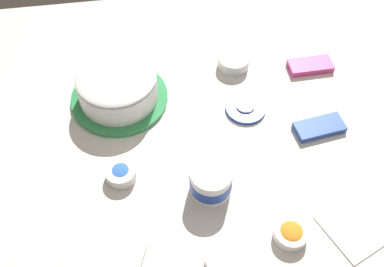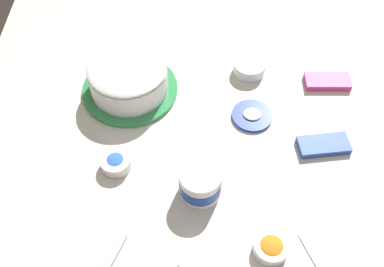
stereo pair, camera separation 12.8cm
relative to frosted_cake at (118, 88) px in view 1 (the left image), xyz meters
The scene contains 11 objects.
ground_plane 0.42m from the frosted_cake, 43.33° to the right, with size 1.54×1.54×0.00m, color silver.
frosted_cake is the anchor object (origin of this frame).
frosting_tub 0.41m from the frosted_cake, 57.56° to the right, with size 0.11×0.11×0.09m.
frosting_tub_lid 0.38m from the frosted_cake, 14.09° to the right, with size 0.12×0.12×0.02m.
sprinkle_bowl_orange 0.64m from the frosted_cake, 52.11° to the right, with size 0.08×0.08×0.04m.
sprinkle_bowl_blue 0.28m from the frosted_cake, 91.86° to the right, with size 0.08×0.08×0.04m.
sprinkle_bowl_yellow 0.38m from the frosted_cake, 13.84° to the left, with size 0.10×0.10×0.04m.
sprinkle_bowl_rainbow 0.59m from the frosted_cake, 68.89° to the right, with size 0.08×0.08×0.04m.
candy_box_lower 0.60m from the frosted_cake, 19.19° to the right, with size 0.14×0.07×0.02m, color #2D51B2.
candy_box_upper 0.61m from the frosted_cake, ahead, with size 0.14×0.06×0.02m, color #E53D8E.
paper_napkin 0.76m from the frosted_cake, 41.79° to the right, with size 0.15×0.15×0.01m, color white.
Camera 1 is at (-0.21, -0.65, 1.07)m, focal length 43.21 mm.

